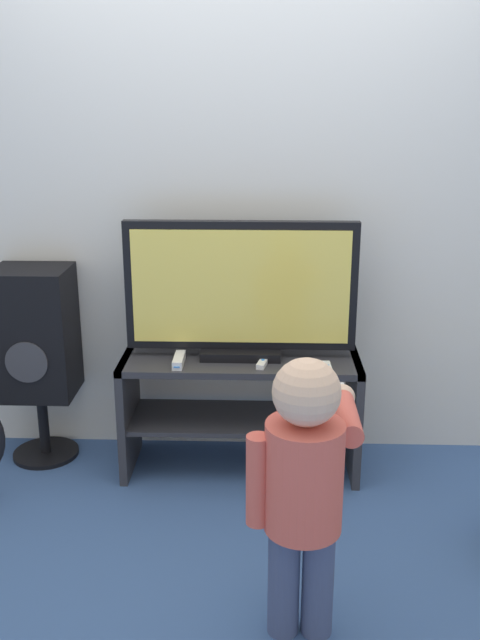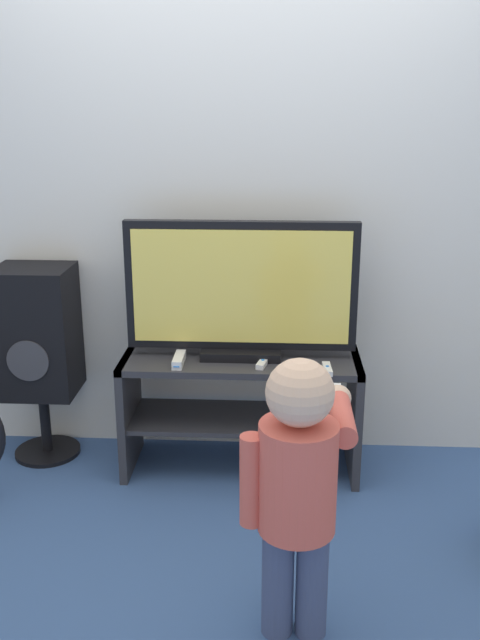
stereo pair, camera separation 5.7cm
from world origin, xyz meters
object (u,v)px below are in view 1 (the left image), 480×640
(game_console, at_px, (179,360))
(remote_primary, at_px, (327,368))
(child, at_px, (305,477))
(speaker_tower, at_px, (36,337))
(remote_secondary, at_px, (263,362))
(television, at_px, (241,291))

(game_console, height_order, remote_primary, game_console)
(child, xyz_separation_m, speaker_tower, (-1.20, 1.16, 0.05))
(remote_secondary, bearing_deg, television, 132.49)
(child, bearing_deg, speaker_tower, 135.98)
(child, bearing_deg, remote_secondary, 97.66)
(child, relative_size, speaker_tower, 1.02)
(television, relative_size, child, 1.07)
(remote_secondary, bearing_deg, speaker_tower, 170.67)
(remote_primary, bearing_deg, game_console, 175.30)
(remote_primary, bearing_deg, remote_secondary, 167.69)
(game_console, relative_size, remote_secondary, 1.25)
(remote_secondary, distance_m, child, 0.99)
(remote_primary, relative_size, speaker_tower, 0.14)
(game_console, bearing_deg, speaker_tower, 165.27)
(television, distance_m, remote_primary, 0.51)
(remote_secondary, height_order, child, child)
(television, distance_m, child, 1.16)
(child, distance_m, speaker_tower, 1.67)
(remote_primary, bearing_deg, television, 155.67)
(game_console, xyz_separation_m, remote_primary, (0.65, -0.05, -0.01))
(game_console, bearing_deg, remote_primary, -4.70)
(game_console, height_order, child, child)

